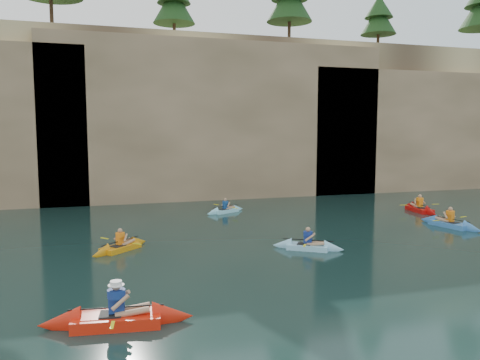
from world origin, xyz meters
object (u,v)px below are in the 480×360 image
object	(u,v)px
kayaker_orange	(121,247)
kayaker_red_far	(419,209)
main_kayaker	(117,318)
kayaker_ltblue_near	(308,246)

from	to	relation	value
kayaker_orange	kayaker_red_far	bearing A→B (deg)	-28.53
kayaker_orange	main_kayaker	bearing A→B (deg)	-135.05
main_kayaker	kayaker_red_far	size ratio (longest dim) A/B	1.09
main_kayaker	kayaker_orange	xyz separation A→B (m)	(0.41, 7.56, -0.05)
main_kayaker	kayaker_orange	distance (m)	7.57
main_kayaker	kayaker_orange	bearing A→B (deg)	94.02
kayaker_orange	kayaker_red_far	size ratio (longest dim) A/B	0.75
kayaker_ltblue_near	kayaker_red_far	world-z (taller)	kayaker_red_far
kayaker_ltblue_near	kayaker_red_far	bearing A→B (deg)	64.19
kayaker_ltblue_near	kayaker_red_far	size ratio (longest dim) A/B	0.80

